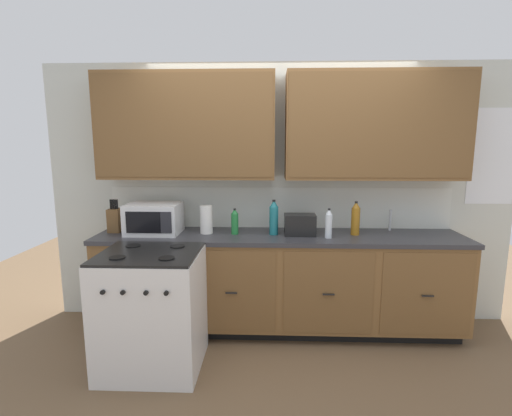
# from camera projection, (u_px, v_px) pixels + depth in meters

# --- Properties ---
(ground_plane) EXTENTS (8.30, 8.30, 0.00)m
(ground_plane) POSITION_uv_depth(u_px,v_px,m) (279.00, 346.00, 3.32)
(ground_plane) COLOR brown
(wall_unit) EXTENTS (4.52, 0.40, 2.51)m
(wall_unit) POSITION_uv_depth(u_px,v_px,m) (280.00, 152.00, 3.53)
(wall_unit) COLOR silver
(wall_unit) RESTS_ON ground_plane
(counter_run) EXTENTS (3.35, 0.64, 0.94)m
(counter_run) POSITION_uv_depth(u_px,v_px,m) (279.00, 282.00, 3.53)
(counter_run) COLOR black
(counter_run) RESTS_ON ground_plane
(stove_range) EXTENTS (0.76, 0.68, 0.95)m
(stove_range) POSITION_uv_depth(u_px,v_px,m) (152.00, 310.00, 2.95)
(stove_range) COLOR white
(stove_range) RESTS_ON ground_plane
(microwave) EXTENTS (0.48, 0.37, 0.28)m
(microwave) POSITION_uv_depth(u_px,v_px,m) (154.00, 218.00, 3.48)
(microwave) COLOR white
(microwave) RESTS_ON counter_run
(toaster) EXTENTS (0.28, 0.18, 0.19)m
(toaster) POSITION_uv_depth(u_px,v_px,m) (300.00, 225.00, 3.43)
(toaster) COLOR black
(toaster) RESTS_ON counter_run
(knife_block) EXTENTS (0.11, 0.14, 0.31)m
(knife_block) POSITION_uv_depth(u_px,v_px,m) (115.00, 220.00, 3.55)
(knife_block) COLOR brown
(knife_block) RESTS_ON counter_run
(sink_faucet) EXTENTS (0.02, 0.02, 0.20)m
(sink_faucet) POSITION_uv_depth(u_px,v_px,m) (390.00, 220.00, 3.61)
(sink_faucet) COLOR #B2B5BA
(sink_faucet) RESTS_ON counter_run
(paper_towel_roll) EXTENTS (0.12, 0.12, 0.26)m
(paper_towel_roll) POSITION_uv_depth(u_px,v_px,m) (206.00, 219.00, 3.49)
(paper_towel_roll) COLOR white
(paper_towel_roll) RESTS_ON counter_run
(bottle_clear) EXTENTS (0.06, 0.06, 0.26)m
(bottle_clear) POSITION_uv_depth(u_px,v_px,m) (329.00, 224.00, 3.31)
(bottle_clear) COLOR silver
(bottle_clear) RESTS_ON counter_run
(bottle_green) EXTENTS (0.07, 0.07, 0.24)m
(bottle_green) POSITION_uv_depth(u_px,v_px,m) (235.00, 222.00, 3.46)
(bottle_green) COLOR #237A38
(bottle_green) RESTS_ON counter_run
(bottle_amber) EXTENTS (0.08, 0.08, 0.31)m
(bottle_amber) POSITION_uv_depth(u_px,v_px,m) (356.00, 219.00, 3.42)
(bottle_amber) COLOR #9E6619
(bottle_amber) RESTS_ON counter_run
(bottle_teal) EXTENTS (0.08, 0.08, 0.32)m
(bottle_teal) POSITION_uv_depth(u_px,v_px,m) (274.00, 218.00, 3.43)
(bottle_teal) COLOR #1E707A
(bottle_teal) RESTS_ON counter_run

